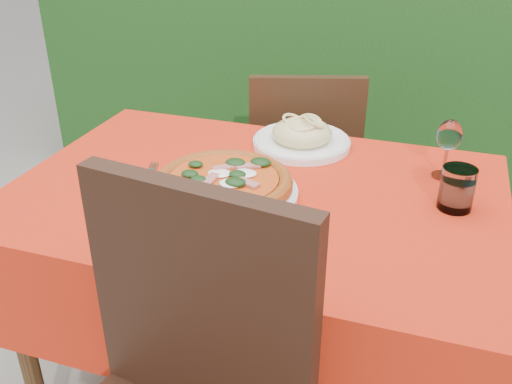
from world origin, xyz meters
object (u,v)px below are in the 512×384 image
(pasta_plate, at_px, (302,137))
(wine_glass, at_px, (449,138))
(chair_far, at_px, (303,166))
(water_glass, at_px, (457,191))
(pizza_plate, at_px, (224,186))
(fork, at_px, (148,181))

(pasta_plate, bearing_deg, wine_glass, -10.81)
(chair_far, height_order, water_glass, chair_far)
(water_glass, distance_m, wine_glass, 0.19)
(water_glass, xyz_separation_m, wine_glass, (-0.03, 0.17, 0.07))
(chair_far, relative_size, pasta_plate, 3.01)
(pizza_plate, relative_size, wine_glass, 2.62)
(water_glass, bearing_deg, pasta_plate, 150.85)
(pasta_plate, relative_size, water_glass, 2.73)
(chair_far, bearing_deg, pizza_plate, 70.78)
(pasta_plate, distance_m, water_glass, 0.51)
(water_glass, bearing_deg, fork, -171.64)
(pasta_plate, bearing_deg, water_glass, -29.15)
(fork, bearing_deg, pizza_plate, -22.22)
(water_glass, distance_m, fork, 0.78)
(pizza_plate, distance_m, pasta_plate, 0.39)
(chair_far, xyz_separation_m, water_glass, (0.53, -0.61, 0.29))
(pasta_plate, xyz_separation_m, water_glass, (0.45, -0.25, 0.02))
(chair_far, xyz_separation_m, pasta_plate, (0.08, -0.36, 0.27))
(pizza_plate, distance_m, water_glass, 0.57)
(pizza_plate, xyz_separation_m, wine_glass, (0.52, 0.30, 0.08))
(fork, bearing_deg, wine_glass, 1.70)
(chair_far, xyz_separation_m, wine_glass, (0.49, -0.44, 0.36))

